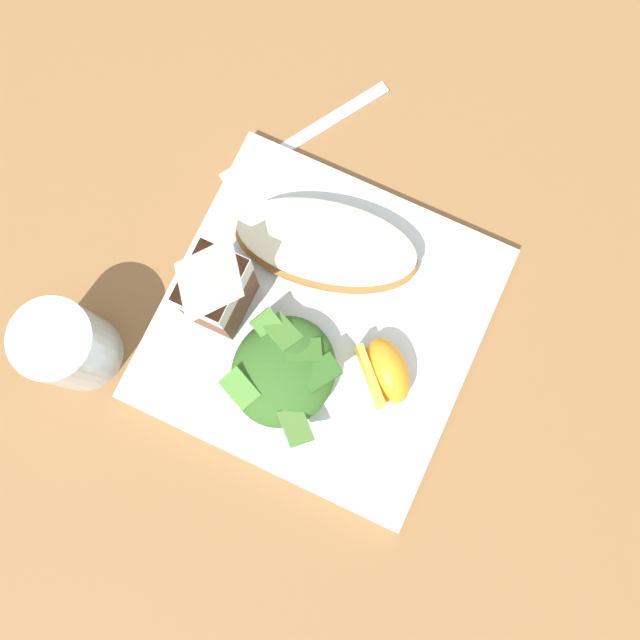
{
  "coord_description": "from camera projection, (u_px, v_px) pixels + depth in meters",
  "views": [
    {
      "loc": [
        -0.1,
        -0.05,
        0.64
      ],
      "look_at": [
        0.0,
        0.0,
        0.03
      ],
      "focal_mm": 39.11,
      "sensor_mm": 36.0,
      "label": 1
    }
  ],
  "objects": [
    {
      "name": "green_salad_pile",
      "position": [
        284.0,
        371.0,
        0.61
      ],
      "size": [
        0.11,
        0.1,
        0.04
      ],
      "color": "#336023",
      "rests_on": "white_plate"
    },
    {
      "name": "drinking_clear_cup",
      "position": [
        69.0,
        346.0,
        0.6
      ],
      "size": [
        0.07,
        0.07,
        0.09
      ],
      "primitive_type": "cylinder",
      "color": "silver",
      "rests_on": "ground"
    },
    {
      "name": "white_plate",
      "position": [
        320.0,
        323.0,
        0.64
      ],
      "size": [
        0.28,
        0.28,
        0.02
      ],
      "primitive_type": "cube",
      "color": "silver",
      "rests_on": "ground"
    },
    {
      "name": "ground",
      "position": [
        320.0,
        325.0,
        0.65
      ],
      "size": [
        3.0,
        3.0,
        0.0
      ],
      "primitive_type": "plane",
      "color": "olive"
    },
    {
      "name": "milk_carton",
      "position": [
        215.0,
        288.0,
        0.58
      ],
      "size": [
        0.06,
        0.05,
        0.11
      ],
      "color": "brown",
      "rests_on": "white_plate"
    },
    {
      "name": "orange_wedge_front",
      "position": [
        385.0,
        371.0,
        0.61
      ],
      "size": [
        0.07,
        0.07,
        0.04
      ],
      "color": "orange",
      "rests_on": "white_plate"
    },
    {
      "name": "metal_fork",
      "position": [
        293.0,
        143.0,
        0.68
      ],
      "size": [
        0.17,
        0.11,
        0.01
      ],
      "color": "silver",
      "rests_on": "ground"
    },
    {
      "name": "cheesy_pizza_bread",
      "position": [
        326.0,
        246.0,
        0.63
      ],
      "size": [
        0.11,
        0.18,
        0.04
      ],
      "color": "#A87038",
      "rests_on": "white_plate"
    }
  ]
}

